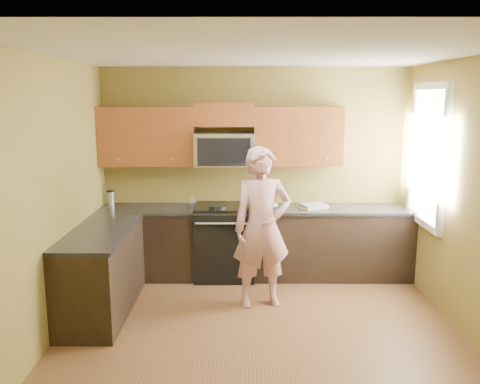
{
  "coord_description": "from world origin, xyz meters",
  "views": [
    {
      "loc": [
        -0.19,
        -4.53,
        2.32
      ],
      "look_at": [
        -0.2,
        1.3,
        1.2
      ],
      "focal_mm": 37.21,
      "sensor_mm": 36.0,
      "label": 1
    }
  ],
  "objects_px": {
    "microwave": "(225,166)",
    "travel_mug": "(111,205)",
    "butter_tub": "(251,208)",
    "woman": "(262,228)",
    "stove": "(225,241)",
    "frying_pan": "(218,209)"
  },
  "relations": [
    {
      "from": "frying_pan",
      "to": "travel_mug",
      "type": "relative_size",
      "value": 2.06
    },
    {
      "from": "microwave",
      "to": "butter_tub",
      "type": "bearing_deg",
      "value": -24.48
    },
    {
      "from": "butter_tub",
      "to": "travel_mug",
      "type": "height_order",
      "value": "travel_mug"
    },
    {
      "from": "woman",
      "to": "travel_mug",
      "type": "bearing_deg",
      "value": 139.41
    },
    {
      "from": "microwave",
      "to": "butter_tub",
      "type": "xyz_separation_m",
      "value": [
        0.34,
        -0.16,
        -0.53
      ]
    },
    {
      "from": "butter_tub",
      "to": "travel_mug",
      "type": "distance_m",
      "value": 1.85
    },
    {
      "from": "travel_mug",
      "to": "microwave",
      "type": "bearing_deg",
      "value": -2.02
    },
    {
      "from": "stove",
      "to": "microwave",
      "type": "distance_m",
      "value": 0.98
    },
    {
      "from": "woman",
      "to": "butter_tub",
      "type": "xyz_separation_m",
      "value": [
        -0.1,
        0.86,
        0.02
      ]
    },
    {
      "from": "microwave",
      "to": "frying_pan",
      "type": "relative_size",
      "value": 1.87
    },
    {
      "from": "stove",
      "to": "frying_pan",
      "type": "relative_size",
      "value": 2.34
    },
    {
      "from": "microwave",
      "to": "frying_pan",
      "type": "height_order",
      "value": "microwave"
    },
    {
      "from": "microwave",
      "to": "woman",
      "type": "relative_size",
      "value": 0.42
    },
    {
      "from": "microwave",
      "to": "woman",
      "type": "xyz_separation_m",
      "value": [
        0.44,
        -1.01,
        -0.55
      ]
    },
    {
      "from": "woman",
      "to": "microwave",
      "type": "bearing_deg",
      "value": 101.83
    },
    {
      "from": "butter_tub",
      "to": "travel_mug",
      "type": "bearing_deg",
      "value": 173.55
    },
    {
      "from": "stove",
      "to": "frying_pan",
      "type": "xyz_separation_m",
      "value": [
        -0.08,
        -0.2,
        0.47
      ]
    },
    {
      "from": "butter_tub",
      "to": "travel_mug",
      "type": "xyz_separation_m",
      "value": [
        -1.84,
        0.21,
        0.0
      ]
    },
    {
      "from": "woman",
      "to": "travel_mug",
      "type": "xyz_separation_m",
      "value": [
        -1.94,
        1.07,
        0.02
      ]
    },
    {
      "from": "stove",
      "to": "travel_mug",
      "type": "xyz_separation_m",
      "value": [
        -1.5,
        0.18,
        0.45
      ]
    },
    {
      "from": "stove",
      "to": "woman",
      "type": "xyz_separation_m",
      "value": [
        0.44,
        -0.89,
        0.42
      ]
    },
    {
      "from": "microwave",
      "to": "travel_mug",
      "type": "xyz_separation_m",
      "value": [
        -1.5,
        0.05,
        -0.53
      ]
    }
  ]
}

